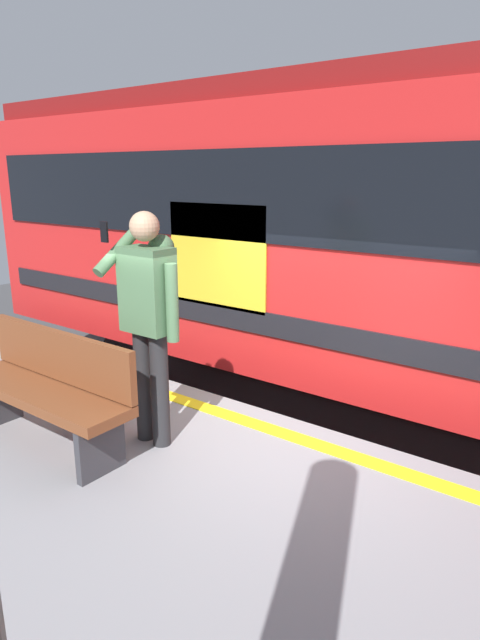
{
  "coord_description": "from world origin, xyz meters",
  "views": [
    {
      "loc": [
        -2.3,
        3.77,
        3.08
      ],
      "look_at": [
        0.32,
        0.3,
        1.89
      ],
      "focal_mm": 30.54,
      "sensor_mm": 36.0,
      "label": 1
    }
  ],
  "objects_px": {
    "passenger": "(149,311)",
    "handbag": "(97,407)",
    "train_carriage": "(477,235)",
    "bench": "(48,385)"
  },
  "relations": [
    {
      "from": "train_carriage",
      "to": "bench",
      "type": "relative_size",
      "value": 7.57
    },
    {
      "from": "handbag",
      "to": "bench",
      "type": "relative_size",
      "value": 0.25
    },
    {
      "from": "passenger",
      "to": "bench",
      "type": "height_order",
      "value": "passenger"
    },
    {
      "from": "passenger",
      "to": "handbag",
      "type": "height_order",
      "value": "passenger"
    },
    {
      "from": "passenger",
      "to": "handbag",
      "type": "distance_m",
      "value": 1.04
    },
    {
      "from": "passenger",
      "to": "bench",
      "type": "relative_size",
      "value": 1.08
    },
    {
      "from": "train_carriage",
      "to": "handbag",
      "type": "relative_size",
      "value": 30.34
    },
    {
      "from": "train_carriage",
      "to": "passenger",
      "type": "height_order",
      "value": "train_carriage"
    },
    {
      "from": "handbag",
      "to": "bench",
      "type": "distance_m",
      "value": 0.49
    },
    {
      "from": "passenger",
      "to": "bench",
      "type": "xyz_separation_m",
      "value": [
        0.61,
        0.52,
        -0.58
      ]
    }
  ]
}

